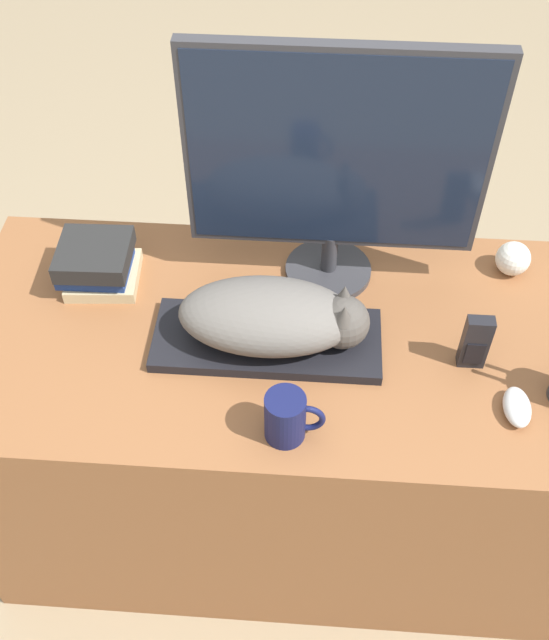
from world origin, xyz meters
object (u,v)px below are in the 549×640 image
monitor (336,161)px  phone (475,342)px  keyboard (267,340)px  baseball (513,259)px  book_stack (97,264)px  computer_mouse (517,407)px  cat (278,317)px  coffee_mug (287,417)px

monitor → phone: 0.45m
keyboard → baseball: size_ratio=6.08×
keyboard → book_stack: size_ratio=2.71×
baseball → book_stack: bearing=-174.1°
keyboard → book_stack: 0.42m
keyboard → computer_mouse: size_ratio=5.02×
cat → phone: bearing=-3.2°
monitor → coffee_mug: size_ratio=5.34×
book_stack → keyboard: bearing=-22.5°
keyboard → baseball: (0.54, 0.26, 0.03)m
cat → phone: (0.40, -0.02, -0.02)m
computer_mouse → baseball: (0.04, 0.40, 0.02)m
computer_mouse → coffee_mug: bearing=-169.8°
computer_mouse → book_stack: book_stack is taller
coffee_mug → book_stack: bearing=139.4°
coffee_mug → phone: (0.36, 0.20, 0.01)m
monitor → baseball: 0.50m
cat → book_stack: size_ratio=2.21×
baseball → keyboard: bearing=-154.5°
keyboard → book_stack: bearing=157.5°
coffee_mug → phone: bearing=28.5°
cat → monitor: 0.33m
monitor → phone: bearing=-39.3°
phone → monitor: bearing=140.7°
cat → monitor: bearing=65.4°
computer_mouse → book_stack: 0.94m
monitor → coffee_mug: bearing=-98.9°
cat → computer_mouse: (0.47, -0.14, -0.07)m
baseball → book_stack: 0.93m
cat → book_stack: 0.44m
coffee_mug → book_stack: coffee_mug is taller
phone → book_stack: size_ratio=0.75×
monitor → computer_mouse: 0.59m
cat → baseball: bearing=26.5°
computer_mouse → coffee_mug: 0.45m
phone → book_stack: bearing=167.2°
coffee_mug → monitor: bearing=81.1°
coffee_mug → book_stack: (-0.44, 0.38, -0.00)m
computer_mouse → baseball: bearing=83.8°
keyboard → cat: 0.08m
keyboard → coffee_mug: 0.23m
baseball → book_stack: size_ratio=0.45×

